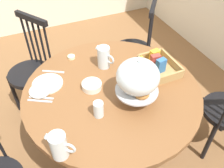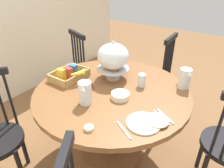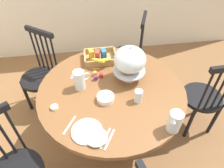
# 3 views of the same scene
# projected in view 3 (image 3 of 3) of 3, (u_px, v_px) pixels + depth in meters

# --- Properties ---
(ground_plane) EXTENTS (10.00, 10.00, 0.00)m
(ground_plane) POSITION_uv_depth(u_px,v_px,m) (113.00, 142.00, 2.17)
(ground_plane) COLOR brown
(dining_table) EXTENTS (1.25, 1.25, 0.74)m
(dining_table) POSITION_uv_depth(u_px,v_px,m) (112.00, 104.00, 1.86)
(dining_table) COLOR brown
(dining_table) RESTS_ON ground_plane
(windsor_chair_near_window) EXTENTS (0.43, 0.43, 0.97)m
(windsor_chair_near_window) POSITION_uv_depth(u_px,v_px,m) (129.00, 55.00, 2.57)
(windsor_chair_near_window) COLOR black
(windsor_chair_near_window) RESTS_ON ground_plane
(windsor_chair_by_cabinet) EXTENTS (0.47, 0.46, 0.97)m
(windsor_chair_by_cabinet) POSITION_uv_depth(u_px,v_px,m) (41.00, 77.00, 2.26)
(windsor_chair_by_cabinet) COLOR black
(windsor_chair_by_cabinet) RESTS_ON ground_plane
(windsor_chair_host_seat) EXTENTS (0.40, 0.40, 0.97)m
(windsor_chair_host_seat) POSITION_uv_depth(u_px,v_px,m) (203.00, 98.00, 2.02)
(windsor_chair_host_seat) COLOR black
(windsor_chair_host_seat) RESTS_ON ground_plane
(pastry_stand_with_dome) EXTENTS (0.28, 0.28, 0.34)m
(pastry_stand_with_dome) POSITION_uv_depth(u_px,v_px,m) (130.00, 61.00, 1.67)
(pastry_stand_with_dome) COLOR silver
(pastry_stand_with_dome) RESTS_ON dining_table
(orange_juice_pitcher) EXTENTS (0.13, 0.15, 0.17)m
(orange_juice_pitcher) POSITION_uv_depth(u_px,v_px,m) (174.00, 122.00, 1.37)
(orange_juice_pitcher) COLOR silver
(orange_juice_pitcher) RESTS_ON dining_table
(milk_pitcher) EXTENTS (0.17, 0.10, 0.17)m
(milk_pitcher) POSITION_uv_depth(u_px,v_px,m) (80.00, 81.00, 1.67)
(milk_pitcher) COLOR silver
(milk_pitcher) RESTS_ON dining_table
(cereal_basket) EXTENTS (0.32, 0.30, 0.12)m
(cereal_basket) POSITION_uv_depth(u_px,v_px,m) (100.00, 57.00, 1.97)
(cereal_basket) COLOR tan
(cereal_basket) RESTS_ON dining_table
(china_plate_large) EXTENTS (0.22, 0.22, 0.01)m
(china_plate_large) POSITION_uv_depth(u_px,v_px,m) (87.00, 131.00, 1.40)
(china_plate_large) COLOR white
(china_plate_large) RESTS_ON dining_table
(china_plate_small) EXTENTS (0.15, 0.15, 0.01)m
(china_plate_small) POSITION_uv_depth(u_px,v_px,m) (97.00, 137.00, 1.35)
(china_plate_small) COLOR white
(china_plate_small) RESTS_ON china_plate_large
(cereal_bowl) EXTENTS (0.14, 0.14, 0.04)m
(cereal_bowl) POSITION_uv_depth(u_px,v_px,m) (106.00, 98.00, 1.60)
(cereal_bowl) COLOR white
(cereal_bowl) RESTS_ON dining_table
(drinking_glass) EXTENTS (0.06, 0.06, 0.11)m
(drinking_glass) POSITION_uv_depth(u_px,v_px,m) (138.00, 96.00, 1.57)
(drinking_glass) COLOR silver
(drinking_glass) RESTS_ON dining_table
(butter_dish) EXTENTS (0.06, 0.06, 0.02)m
(butter_dish) POSITION_uv_depth(u_px,v_px,m) (54.00, 107.00, 1.55)
(butter_dish) COLOR beige
(butter_dish) RESTS_ON dining_table
(jam_jar_strawberry) EXTENTS (0.04, 0.04, 0.04)m
(jam_jar_strawberry) POSITION_uv_depth(u_px,v_px,m) (101.00, 75.00, 1.81)
(jam_jar_strawberry) COLOR #B7282D
(jam_jar_strawberry) RESTS_ON dining_table
(jam_jar_apricot) EXTENTS (0.04, 0.04, 0.04)m
(jam_jar_apricot) POSITION_uv_depth(u_px,v_px,m) (95.00, 74.00, 1.83)
(jam_jar_apricot) COLOR orange
(jam_jar_apricot) RESTS_ON dining_table
(jam_jar_grape) EXTENTS (0.04, 0.04, 0.04)m
(jam_jar_grape) POSITION_uv_depth(u_px,v_px,m) (96.00, 78.00, 1.78)
(jam_jar_grape) COLOR #5B2366
(jam_jar_grape) RESTS_ON dining_table
(table_knife) EXTENTS (0.10, 0.15, 0.01)m
(table_knife) POSITION_uv_depth(u_px,v_px,m) (105.00, 138.00, 1.36)
(table_knife) COLOR silver
(table_knife) RESTS_ON dining_table
(dinner_fork) EXTENTS (0.10, 0.15, 0.01)m
(dinner_fork) POSITION_uv_depth(u_px,v_px,m) (110.00, 139.00, 1.35)
(dinner_fork) COLOR silver
(dinner_fork) RESTS_ON dining_table
(soup_spoon) EXTENTS (0.10, 0.15, 0.01)m
(soup_spoon) POSITION_uv_depth(u_px,v_px,m) (69.00, 125.00, 1.44)
(soup_spoon) COLOR silver
(soup_spoon) RESTS_ON dining_table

